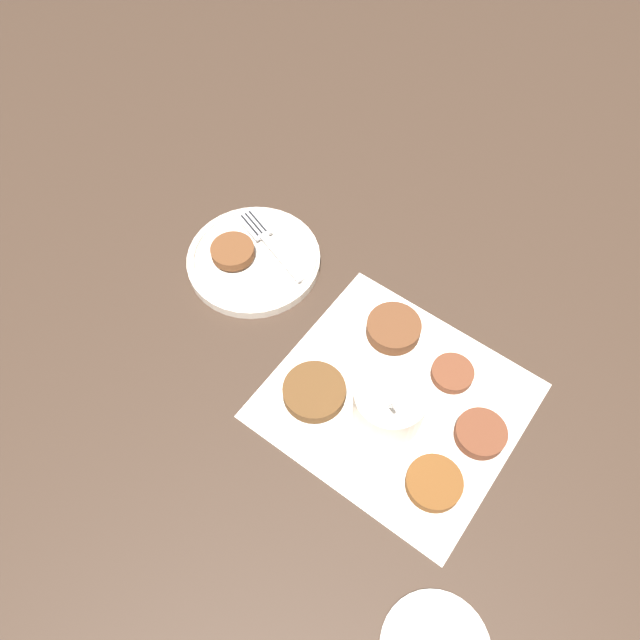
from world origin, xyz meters
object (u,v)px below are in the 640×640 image
object	(u,v)px
serving_plate	(254,259)
fritter_on_plate	(233,251)
sauce_bowl	(389,405)
fork	(265,237)

from	to	relation	value
serving_plate	fritter_on_plate	world-z (taller)	fritter_on_plate
sauce_bowl	fritter_on_plate	world-z (taller)	sauce_bowl
serving_plate	fritter_on_plate	size ratio (longest dim) A/B	3.09
fork	sauce_bowl	bearing A→B (deg)	154.29
serving_plate	fritter_on_plate	xyz separation A→B (m)	(0.03, 0.02, 0.02)
sauce_bowl	fork	bearing A→B (deg)	-25.71
serving_plate	fritter_on_plate	bearing A→B (deg)	32.19
fritter_on_plate	serving_plate	bearing A→B (deg)	-147.81
serving_plate	sauce_bowl	bearing A→B (deg)	159.87
sauce_bowl	fork	size ratio (longest dim) A/B	0.79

